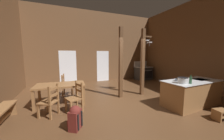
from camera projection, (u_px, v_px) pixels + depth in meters
The scene contains 19 objects.
ground_plane at pixel (127, 104), 4.64m from camera, with size 9.00×9.00×0.10m, color brown.
wall_back at pixel (96, 47), 8.18m from camera, with size 9.00×0.14×4.58m, color brown.
wall_right at pixel (203, 45), 5.93m from camera, with size 0.14×9.00×4.58m, color brown.
glazed_door_back_left at pixel (68, 67), 7.57m from camera, with size 1.00×0.01×2.05m, color white.
glazed_panel_back_right at pixel (103, 66), 8.42m from camera, with size 0.84×0.01×2.05m, color white.
kitchen_island at pixel (191, 93), 4.41m from camera, with size 2.20×1.06×0.90m.
stove_range at pixel (143, 73), 8.96m from camera, with size 1.19×0.88×1.32m.
support_post_with_pot_rack at pixel (143, 60), 5.48m from camera, with size 0.53×0.22×2.93m.
support_post_center at pixel (121, 63), 5.12m from camera, with size 0.14×0.14×2.93m.
step_stool at pixel (221, 114), 3.40m from camera, with size 0.41×0.35×0.30m.
dining_table at pixel (61, 87), 4.49m from camera, with size 1.76×1.03×0.74m.
ladderback_chair_near_window at pixel (66, 85), 5.46m from camera, with size 0.51×0.51×0.95m.
ladderback_chair_by_post at pixel (50, 101), 3.60m from camera, with size 0.61×0.61×0.95m.
ladderback_chair_at_table_end at pixel (75, 97), 3.94m from camera, with size 0.57×0.57×0.95m.
bench_along_left_wall at pixel (1, 114), 3.16m from camera, with size 0.42×1.25×0.44m.
backpack at pixel (75, 117), 2.97m from camera, with size 0.38×0.39×0.60m.
stockpot_on_counter at pixel (183, 80), 3.92m from camera, with size 0.37×0.30×0.19m.
mixing_bowl_on_counter at pixel (178, 80), 4.27m from camera, with size 0.22×0.22×0.08m.
bottle_tall_on_counter at pixel (191, 80), 3.87m from camera, with size 0.08×0.08×0.28m.
Camera 1 is at (-2.20, -3.90, 1.81)m, focal length 19.72 mm.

